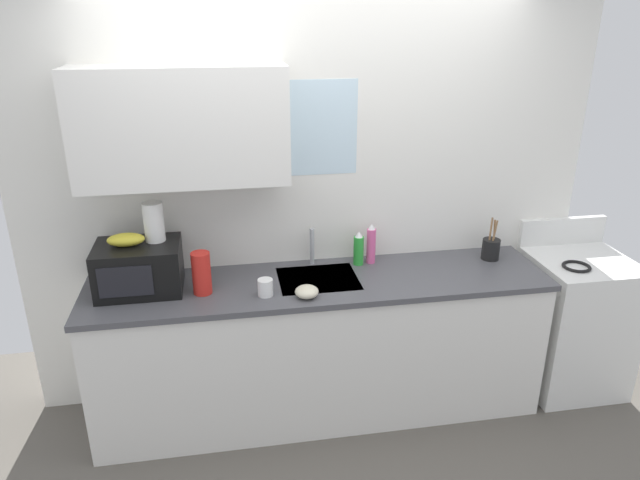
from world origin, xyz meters
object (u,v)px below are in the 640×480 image
at_px(dish_soap_bottle_pink, 371,244).
at_px(utensil_crock, 491,248).
at_px(dish_soap_bottle_green, 359,249).
at_px(cereal_canister, 201,273).
at_px(microwave, 139,268).
at_px(banana_bunch, 126,240).
at_px(mug_white, 265,287).
at_px(stove_range, 573,321).
at_px(small_bowl, 307,292).
at_px(paper_towel_roll, 154,222).

height_order(dish_soap_bottle_pink, utensil_crock, utensil_crock).
relative_size(dish_soap_bottle_green, cereal_canister, 0.89).
distance_m(microwave, cereal_canister, 0.35).
xyz_separation_m(banana_bunch, mug_white, (0.73, -0.19, -0.26)).
xyz_separation_m(dish_soap_bottle_green, mug_white, (-0.60, -0.32, -0.05)).
bearing_deg(dish_soap_bottle_pink, stove_range, -8.16).
bearing_deg(banana_bunch, dish_soap_bottle_pink, 5.86).
distance_m(dish_soap_bottle_pink, small_bowl, 0.61).
distance_m(microwave, banana_bunch, 0.18).
bearing_deg(utensil_crock, stove_range, -11.34).
xyz_separation_m(paper_towel_roll, dish_soap_bottle_pink, (1.26, 0.09, -0.26)).
bearing_deg(dish_soap_bottle_green, banana_bunch, -174.27).
relative_size(dish_soap_bottle_green, dish_soap_bottle_pink, 0.84).
height_order(mug_white, small_bowl, mug_white).
bearing_deg(cereal_canister, dish_soap_bottle_pink, 13.48).
bearing_deg(stove_range, banana_bunch, 179.03).
xyz_separation_m(paper_towel_roll, dish_soap_bottle_green, (1.18, 0.08, -0.28)).
distance_m(banana_bunch, mug_white, 0.80).
xyz_separation_m(banana_bunch, cereal_canister, (0.39, -0.10, -0.19)).
relative_size(paper_towel_roll, mug_white, 2.32).
relative_size(dish_soap_bottle_green, small_bowl, 1.65).
relative_size(paper_towel_roll, utensil_crock, 0.81).
distance_m(banana_bunch, dish_soap_bottle_green, 1.35).
relative_size(microwave, utensil_crock, 1.69).
height_order(dish_soap_bottle_pink, mug_white, dish_soap_bottle_pink).
bearing_deg(microwave, banana_bunch, 178.20).
distance_m(microwave, small_bowl, 0.94).
bearing_deg(mug_white, microwave, 164.53).
height_order(banana_bunch, paper_towel_roll, paper_towel_roll).
height_order(banana_bunch, utensil_crock, banana_bunch).
distance_m(stove_range, small_bowl, 1.87).
bearing_deg(banana_bunch, mug_white, -14.58).
height_order(microwave, dish_soap_bottle_green, microwave).
relative_size(stove_range, banana_bunch, 5.40).
distance_m(microwave, dish_soap_bottle_pink, 1.37).
height_order(dish_soap_bottle_green, mug_white, dish_soap_bottle_green).
height_order(microwave, cereal_canister, microwave).
xyz_separation_m(stove_range, cereal_canister, (-2.36, -0.05, 0.56)).
xyz_separation_m(dish_soap_bottle_pink, mug_white, (-0.68, -0.33, -0.07)).
distance_m(banana_bunch, cereal_canister, 0.44).
bearing_deg(paper_towel_roll, cereal_canister, -32.01).
bearing_deg(cereal_canister, mug_white, -14.82).
bearing_deg(stove_range, cereal_canister, -178.70).
height_order(dish_soap_bottle_green, utensil_crock, utensil_crock).
distance_m(dish_soap_bottle_pink, mug_white, 0.76).
distance_m(banana_bunch, dish_soap_bottle_pink, 1.43).
height_order(stove_range, cereal_canister, cereal_canister).
bearing_deg(dish_soap_bottle_green, small_bowl, -134.75).
distance_m(stove_range, cereal_canister, 2.42).
relative_size(paper_towel_roll, dish_soap_bottle_pink, 0.86).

